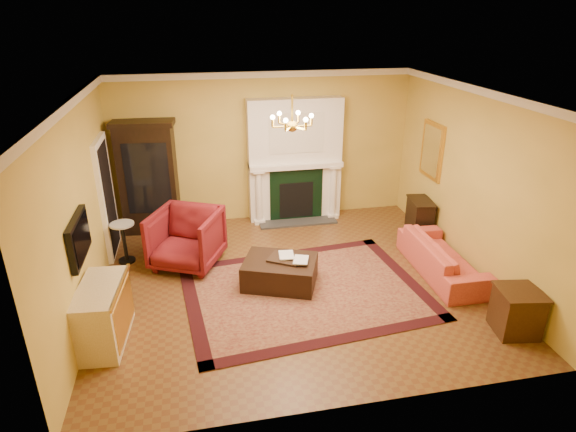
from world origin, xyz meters
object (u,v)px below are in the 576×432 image
object	(u,v)px
pedestal_table	(124,240)
coral_sofa	(443,252)
wingback_armchair	(186,236)
end_table	(517,312)
leather_ottoman	(280,272)
console_table	(419,219)
china_cabinet	(149,180)
commode	(103,314)

from	to	relation	value
pedestal_table	coral_sofa	xyz separation A→B (m)	(5.22, -1.44, -0.03)
coral_sofa	wingback_armchair	bearing A→B (deg)	75.90
coral_sofa	end_table	world-z (taller)	coral_sofa
end_table	leather_ottoman	distance (m)	3.45
wingback_armchair	leather_ottoman	distance (m)	1.76
coral_sofa	console_table	bearing A→B (deg)	-9.28
china_cabinet	console_table	world-z (taller)	china_cabinet
coral_sofa	china_cabinet	bearing A→B (deg)	61.67
pedestal_table	commode	size ratio (longest dim) A/B	0.66
china_cabinet	wingback_armchair	distance (m)	1.78
commode	coral_sofa	xyz separation A→B (m)	(5.25, 0.79, -0.02)
coral_sofa	end_table	size ratio (longest dim) A/B	3.24
commode	end_table	distance (m)	5.52
end_table	console_table	size ratio (longest dim) A/B	0.87
commode	coral_sofa	world-z (taller)	commode
pedestal_table	coral_sofa	size ratio (longest dim) A/B	0.37
wingback_armchair	china_cabinet	bearing A→B (deg)	137.41
china_cabinet	coral_sofa	bearing A→B (deg)	-23.43
commode	end_table	world-z (taller)	commode
console_table	coral_sofa	bearing A→B (deg)	-92.46
commode	console_table	size ratio (longest dim) A/B	1.56
coral_sofa	pedestal_table	bearing A→B (deg)	75.54
pedestal_table	wingback_armchair	bearing A→B (deg)	-16.79
commode	leather_ottoman	bearing A→B (deg)	25.48
wingback_armchair	leather_ottoman	size ratio (longest dim) A/B	0.97
pedestal_table	coral_sofa	world-z (taller)	coral_sofa
end_table	commode	bearing A→B (deg)	170.71
pedestal_table	leather_ottoman	bearing A→B (deg)	-27.08
wingback_armchair	pedestal_table	distance (m)	1.11
pedestal_table	console_table	xyz separation A→B (m)	(5.48, -0.01, -0.07)
leather_ottoman	commode	bearing A→B (deg)	-138.39
pedestal_table	commode	world-z (taller)	commode
end_table	console_table	distance (m)	3.11
console_table	leather_ottoman	size ratio (longest dim) A/B	0.63
pedestal_table	commode	xyz separation A→B (m)	(-0.03, -2.23, -0.01)
china_cabinet	pedestal_table	distance (m)	1.47
coral_sofa	leather_ottoman	bearing A→B (deg)	87.60
china_cabinet	coral_sofa	xyz separation A→B (m)	(4.82, -2.70, -0.66)
end_table	leather_ottoman	size ratio (longest dim) A/B	0.55
end_table	console_table	xyz separation A→B (m)	(0.06, 3.11, 0.05)
commode	leather_ottoman	world-z (taller)	commode
leather_ottoman	wingback_armchair	bearing A→B (deg)	167.41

